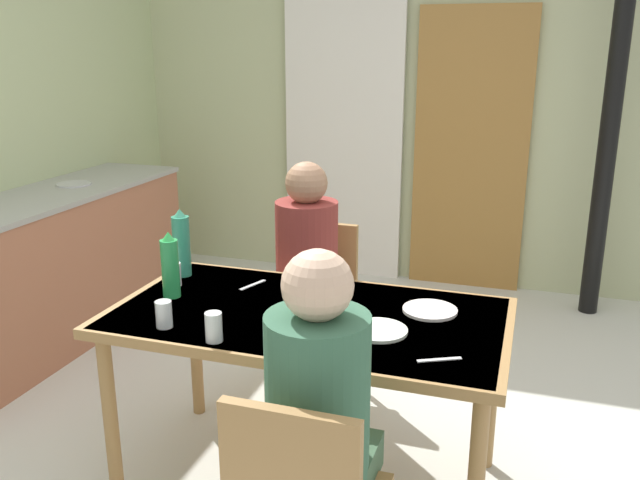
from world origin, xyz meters
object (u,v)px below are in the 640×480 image
at_px(kitchen_counter, 48,269).
at_px(water_bottle_green_near, 170,266).
at_px(water_bottle_green_far, 181,244).
at_px(person_near_diner, 319,395).
at_px(chair_far_diner, 315,298).
at_px(dining_table, 308,331).
at_px(person_far_diner, 306,253).

bearing_deg(kitchen_counter, water_bottle_green_near, -31.86).
bearing_deg(water_bottle_green_far, person_near_diner, -43.09).
bearing_deg(water_bottle_green_far, kitchen_counter, 154.86).
relative_size(chair_far_diner, person_near_diner, 1.13).
bearing_deg(dining_table, person_near_diner, -68.11).
bearing_deg(chair_far_diner, water_bottle_green_far, 49.74).
bearing_deg(chair_far_diner, kitchen_counter, -2.31).
relative_size(person_near_diner, water_bottle_green_far, 2.53).
distance_m(water_bottle_green_near, water_bottle_green_far, 0.26).
xyz_separation_m(kitchen_counter, water_bottle_green_near, (1.35, -0.84, 0.43)).
bearing_deg(person_far_diner, water_bottle_green_near, 60.62).
bearing_deg(dining_table, water_bottle_green_far, 160.52).
bearing_deg(chair_far_diner, water_bottle_green_near, 65.13).
relative_size(dining_table, person_near_diner, 1.97).
relative_size(chair_far_diner, person_far_diner, 1.13).
xyz_separation_m(dining_table, person_near_diner, (0.25, -0.63, 0.10)).
distance_m(person_near_diner, water_bottle_green_far, 1.27).
bearing_deg(water_bottle_green_far, person_far_diner, 41.16).
bearing_deg(person_far_diner, water_bottle_green_far, 41.16).
height_order(dining_table, person_near_diner, person_near_diner).
height_order(kitchen_counter, chair_far_diner, kitchen_counter).
height_order(dining_table, water_bottle_green_far, water_bottle_green_far).
height_order(kitchen_counter, person_far_diner, person_far_diner).
relative_size(water_bottle_green_near, water_bottle_green_far, 0.90).
height_order(kitchen_counter, water_bottle_green_far, water_bottle_green_far).
distance_m(kitchen_counter, water_bottle_green_near, 1.65).
height_order(dining_table, person_far_diner, person_far_diner).
bearing_deg(kitchen_counter, dining_table, -23.23).
bearing_deg(kitchen_counter, water_bottle_green_far, -25.14).
relative_size(person_near_diner, person_far_diner, 1.00).
bearing_deg(kitchen_counter, person_near_diner, -33.66).
xyz_separation_m(dining_table, chair_far_diner, (-0.23, 0.76, -0.18)).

